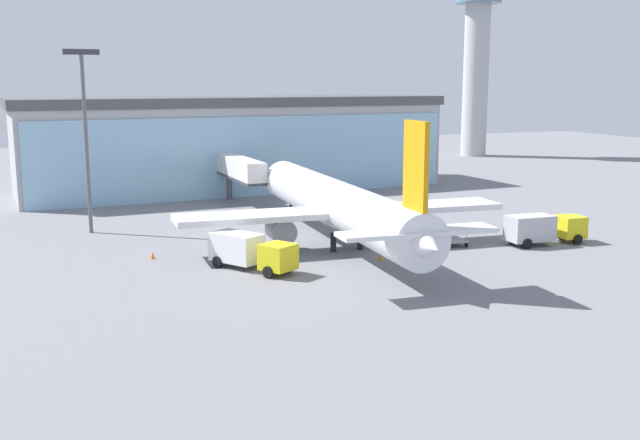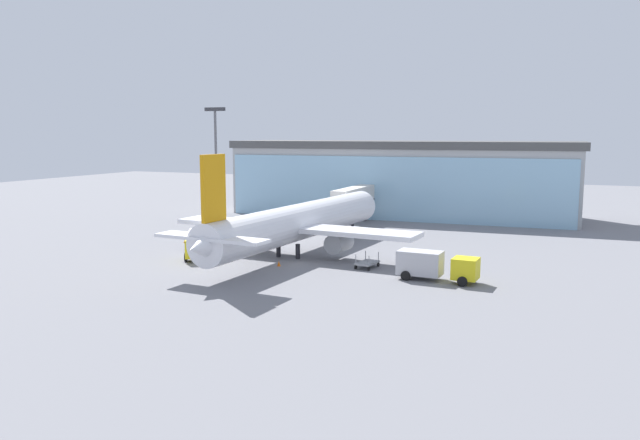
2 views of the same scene
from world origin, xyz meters
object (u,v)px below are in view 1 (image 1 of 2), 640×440
Objects in this scene: safety_cone_nose at (380,257)px; safety_cone_wingtip at (153,255)px; apron_light_mast at (85,124)px; baggage_cart at (453,239)px; airplane at (338,205)px; control_tower at (477,50)px; jet_bridge at (240,170)px; fuel_truck at (543,228)px; catering_truck at (250,251)px.

safety_cone_wingtip is at bearing 155.99° from safety_cone_nose.
apron_light_mast is 35.14m from baggage_cart.
airplane is at bearing -3.94° from safety_cone_wingtip.
safety_cone_wingtip is (-15.87, 1.09, -3.29)m from airplane.
airplane is at bearing -131.25° from control_tower.
apron_light_mast is at bearing 64.85° from baggage_cart.
jet_bridge is 35.39m from fuel_truck.
safety_cone_nose is at bearing -128.11° from control_tower.
safety_cone_wingtip is at bearing 85.73° from baggage_cart.
baggage_cart is 8.95m from safety_cone_nose.
control_tower is 97.44m from safety_cone_wingtip.
jet_bridge is at bearing -145.19° from control_tower.
control_tower is at bearing 106.10° from catering_truck.
baggage_cart is 25.70m from safety_cone_wingtip.
airplane is at bearing 98.08° from safety_cone_nose.
apron_light_mast is 0.45× the size of airplane.
baggage_cart is at bearing 162.20° from fuel_truck.
jet_bridge is 23.61m from airplane.
safety_cone_wingtip is at bearing 148.04° from jet_bridge.
safety_cone_nose is (0.91, -6.38, -3.29)m from airplane.
safety_cone_nose is 18.37m from safety_cone_wingtip.
baggage_cart is at bearing -124.65° from control_tower.
fuel_truck is at bearing 57.27° from catering_truck.
catering_truck is at bearing 173.70° from safety_cone_nose.
jet_bridge is 72.42m from control_tower.
safety_cone_wingtip is (-13.84, -22.42, -3.89)m from jet_bridge.
fuel_truck reaches higher than safety_cone_wingtip.
fuel_truck is 13.43× the size of safety_cone_wingtip.
apron_light_mast is 2.29× the size of catering_truck.
apron_light_mast reaches higher than baggage_cart.
catering_truck is at bearing -45.18° from safety_cone_wingtip.
airplane is 11.13m from catering_truck.
baggage_cart is (9.40, -3.58, -3.06)m from airplane.
airplane is at bearing 161.82° from fuel_truck.
apron_light_mast is (-17.41, -9.52, 6.04)m from jet_bridge.
airplane is 5.15× the size of catering_truck.
airplane reaches higher than baggage_cart.
jet_bridge is 20.74m from apron_light_mast.
safety_cone_nose is (-15.92, -0.07, -1.19)m from fuel_truck.
safety_cone_nose is (2.93, -29.90, -3.89)m from jet_bridge.
jet_bridge is 0.76× the size of apron_light_mast.
control_tower reaches higher than baggage_cart.
catering_truck is 19.10m from baggage_cart.
jet_bridge is 29.64m from baggage_cart.
catering_truck is (-65.61, -69.09, -18.42)m from control_tower.
control_tower is 4.45× the size of catering_truck.
apron_light_mast is 5.74× the size of baggage_cart.
fuel_truck is (18.86, -29.82, -2.70)m from jet_bridge.
safety_cone_nose is at bearing -174.67° from jet_bridge.
jet_bridge is 0.39× the size of control_tower.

